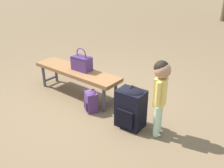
# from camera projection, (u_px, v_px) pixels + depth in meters

# --- Properties ---
(ground_plane) EXTENTS (40.00, 40.00, 0.00)m
(ground_plane) POSITION_uv_depth(u_px,v_px,m) (92.00, 106.00, 3.87)
(ground_plane) COLOR brown
(ground_plane) RESTS_ON ground
(park_bench) EXTENTS (1.65, 0.76, 0.45)m
(park_bench) POSITION_uv_depth(u_px,v_px,m) (76.00, 73.00, 4.07)
(park_bench) COLOR brown
(park_bench) RESTS_ON ground
(handbag) EXTENTS (0.36, 0.26, 0.37)m
(handbag) POSITION_uv_depth(u_px,v_px,m) (82.00, 63.00, 3.98)
(handbag) COLOR #4C2D66
(handbag) RESTS_ON park_bench
(child_standing) EXTENTS (0.20, 0.25, 1.00)m
(child_standing) POSITION_uv_depth(u_px,v_px,m) (161.00, 87.00, 2.96)
(child_standing) COLOR #B2D8B2
(child_standing) RESTS_ON ground
(backpack_large) EXTENTS (0.42, 0.38, 0.60)m
(backpack_large) POSITION_uv_depth(u_px,v_px,m) (131.00, 106.00, 3.28)
(backpack_large) COLOR black
(backpack_large) RESTS_ON ground
(backpack_small) EXTENTS (0.24, 0.22, 0.35)m
(backpack_small) POSITION_uv_depth(u_px,v_px,m) (91.00, 100.00, 3.69)
(backpack_small) COLOR #4C2D66
(backpack_small) RESTS_ON ground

